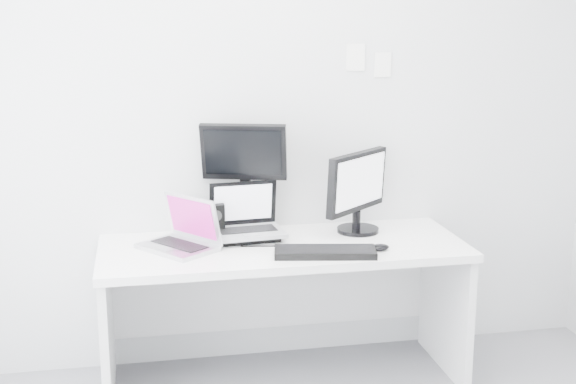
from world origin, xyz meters
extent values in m
plane|color=silver|center=(0.00, 1.60, 1.35)|extent=(3.60, 0.00, 3.60)
cube|color=white|center=(0.00, 1.25, 0.36)|extent=(1.80, 0.70, 0.73)
cube|color=#B0B0B5|center=(-0.52, 1.26, 0.86)|extent=(0.43, 0.45, 0.27)
cube|color=black|center=(-0.31, 1.45, 0.82)|extent=(0.12, 0.12, 0.18)
cube|color=#A1A4A9|center=(-0.16, 1.36, 0.88)|extent=(0.37, 0.30, 0.29)
cube|color=black|center=(-0.15, 1.50, 1.03)|extent=(0.46, 0.27, 0.59)
cube|color=black|center=(0.42, 1.40, 0.95)|extent=(0.50, 0.48, 0.44)
cube|color=black|center=(0.16, 1.04, 0.75)|extent=(0.50, 0.25, 0.03)
ellipsoid|color=black|center=(0.44, 1.06, 0.75)|extent=(0.10, 0.07, 0.03)
cube|color=white|center=(0.45, 1.59, 1.62)|extent=(0.10, 0.00, 0.14)
cube|color=white|center=(0.60, 1.59, 1.58)|extent=(0.09, 0.00, 0.13)
camera|label=1|loc=(-0.68, -2.35, 1.85)|focal=48.23mm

